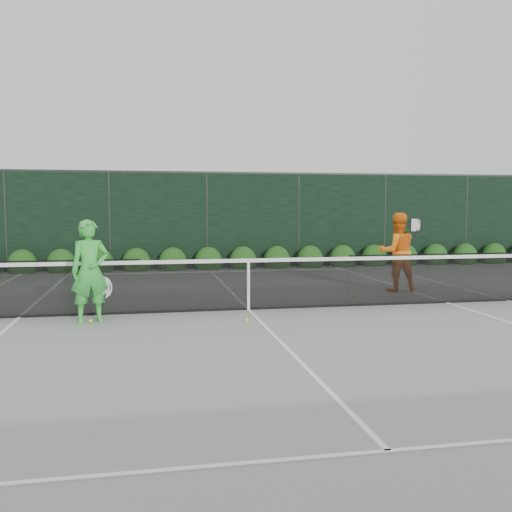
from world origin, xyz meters
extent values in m
plane|color=gray|center=(0.00, 0.00, 0.00)|extent=(80.00, 80.00, 0.00)
cube|color=black|center=(-4.20, 0.00, 0.51)|extent=(4.40, 0.01, 1.02)
cube|color=black|center=(0.00, 0.00, 0.48)|extent=(4.00, 0.01, 0.96)
cube|color=black|center=(4.20, 0.00, 0.51)|extent=(4.40, 0.01, 1.02)
cube|color=white|center=(0.00, 0.00, 0.94)|extent=(12.80, 0.03, 0.07)
cube|color=black|center=(0.00, 0.00, 0.02)|extent=(12.80, 0.02, 0.04)
cube|color=white|center=(0.00, 0.00, 0.46)|extent=(0.05, 0.03, 0.91)
imported|color=green|center=(-2.83, -0.60, 0.87)|extent=(0.72, 0.57, 1.74)
torus|color=silver|center=(-2.63, -0.50, 0.57)|extent=(0.30, 0.04, 0.30)
cylinder|color=black|center=(-2.63, -0.50, 0.33)|extent=(0.10, 0.03, 0.30)
imported|color=orange|center=(3.81, 1.75, 0.91)|extent=(0.93, 0.75, 1.82)
torus|color=black|center=(4.16, 1.55, 1.54)|extent=(0.30, 0.12, 0.30)
cylinder|color=black|center=(4.16, 1.55, 1.30)|extent=(0.10, 0.03, 0.30)
cube|color=white|center=(5.49, 0.00, 0.01)|extent=(0.06, 23.77, 0.01)
cube|color=white|center=(-4.12, 0.00, 0.01)|extent=(0.06, 23.77, 0.01)
cube|color=white|center=(4.12, 0.00, 0.01)|extent=(0.06, 23.77, 0.01)
cube|color=white|center=(0.00, 11.88, 0.01)|extent=(11.03, 0.06, 0.01)
cube|color=white|center=(0.00, 6.40, 0.01)|extent=(8.23, 0.06, 0.01)
cube|color=white|center=(0.00, -6.40, 0.01)|extent=(8.23, 0.06, 0.01)
cube|color=white|center=(0.00, 0.00, 0.01)|extent=(0.06, 12.80, 0.01)
cube|color=black|center=(0.00, 7.50, 1.50)|extent=(32.00, 0.06, 3.00)
cube|color=#262826|center=(0.00, 7.50, 3.03)|extent=(32.00, 0.06, 0.06)
cylinder|color=#262826|center=(-6.00, 7.50, 1.50)|extent=(0.08, 0.08, 3.00)
cylinder|color=#262826|center=(-3.00, 7.50, 1.50)|extent=(0.08, 0.08, 3.00)
cylinder|color=#262826|center=(0.00, 7.50, 1.50)|extent=(0.08, 0.08, 3.00)
cylinder|color=#262826|center=(3.00, 7.50, 1.50)|extent=(0.08, 0.08, 3.00)
cylinder|color=#262826|center=(6.00, 7.50, 1.50)|extent=(0.08, 0.08, 3.00)
cylinder|color=#262826|center=(9.00, 7.50, 1.50)|extent=(0.08, 0.08, 3.00)
ellipsoid|color=#14350E|center=(-5.50, 7.15, 0.23)|extent=(0.86, 0.65, 0.94)
ellipsoid|color=#14350E|center=(-4.40, 7.15, 0.23)|extent=(0.86, 0.65, 0.94)
ellipsoid|color=#14350E|center=(-3.30, 7.15, 0.23)|extent=(0.86, 0.65, 0.94)
ellipsoid|color=#14350E|center=(-2.20, 7.15, 0.23)|extent=(0.86, 0.65, 0.94)
ellipsoid|color=#14350E|center=(-1.10, 7.15, 0.23)|extent=(0.86, 0.65, 0.94)
ellipsoid|color=#14350E|center=(0.00, 7.15, 0.23)|extent=(0.86, 0.65, 0.94)
ellipsoid|color=#14350E|center=(1.10, 7.15, 0.23)|extent=(0.86, 0.65, 0.94)
ellipsoid|color=#14350E|center=(2.20, 7.15, 0.23)|extent=(0.86, 0.65, 0.94)
ellipsoid|color=#14350E|center=(3.30, 7.15, 0.23)|extent=(0.86, 0.65, 0.94)
ellipsoid|color=#14350E|center=(4.40, 7.15, 0.23)|extent=(0.86, 0.65, 0.94)
ellipsoid|color=#14350E|center=(5.50, 7.15, 0.23)|extent=(0.86, 0.65, 0.94)
ellipsoid|color=#14350E|center=(6.60, 7.15, 0.23)|extent=(0.86, 0.65, 0.94)
ellipsoid|color=#14350E|center=(7.70, 7.15, 0.23)|extent=(0.86, 0.65, 0.94)
ellipsoid|color=#14350E|center=(8.80, 7.15, 0.23)|extent=(0.86, 0.65, 0.94)
ellipsoid|color=#14350E|center=(9.90, 7.15, 0.23)|extent=(0.86, 0.65, 0.94)
sphere|color=#C1F336|center=(-2.78, 1.12, 0.03)|extent=(0.07, 0.07, 0.07)
sphere|color=#C1F336|center=(2.52, 1.15, 0.03)|extent=(0.07, 0.07, 0.07)
sphere|color=#C1F336|center=(-0.23, -1.12, 0.03)|extent=(0.07, 0.07, 0.07)
sphere|color=#C1F336|center=(-2.83, -0.71, 0.03)|extent=(0.07, 0.07, 0.07)
camera|label=1|loc=(-1.87, -10.54, 1.97)|focal=40.00mm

